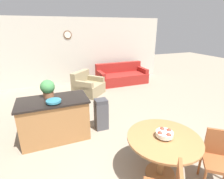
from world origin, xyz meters
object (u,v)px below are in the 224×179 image
at_px(potted_plant, 48,88).
at_px(armchair, 88,86).
at_px(kitchen_island, 55,119).
at_px(dining_table, 163,146).
at_px(teal_bowl, 54,101).
at_px(trash_bin, 101,114).
at_px(fruit_bowl, 165,133).
at_px(couch, 121,76).
at_px(dining_chair_near_right, 218,157).

height_order(potted_plant, armchair, potted_plant).
bearing_deg(kitchen_island, dining_table, -48.60).
bearing_deg(teal_bowl, trash_bin, 10.34).
height_order(kitchen_island, teal_bowl, teal_bowl).
bearing_deg(kitchen_island, teal_bowl, -86.38).
bearing_deg(trash_bin, armchair, 83.70).
height_order(teal_bowl, armchair, teal_bowl).
xyz_separation_m(fruit_bowl, potted_plant, (-1.58, 1.92, 0.31)).
xyz_separation_m(kitchen_island, couch, (3.01, 3.15, -0.17)).
xyz_separation_m(dining_table, fruit_bowl, (0.00, 0.00, 0.23)).
bearing_deg(trash_bin, fruit_bowl, -74.63).
distance_m(teal_bowl, armchair, 2.98).
bearing_deg(teal_bowl, armchair, 63.37).
height_order(trash_bin, armchair, armchair).
distance_m(kitchen_island, couch, 4.36).
bearing_deg(fruit_bowl, dining_chair_near_right, -34.36).
relative_size(dining_table, couch, 0.54).
height_order(dining_chair_near_right, fruit_bowl, dining_chair_near_right).
distance_m(dining_chair_near_right, armchair, 4.65).
height_order(dining_table, armchair, armchair).
height_order(dining_table, fruit_bowl, fruit_bowl).
relative_size(fruit_bowl, potted_plant, 0.71).
relative_size(dining_table, kitchen_island, 0.80).
relative_size(teal_bowl, trash_bin, 0.39).
distance_m(fruit_bowl, armchair, 4.15).
bearing_deg(trash_bin, dining_table, -74.68).
bearing_deg(couch, armchair, -156.26).
distance_m(dining_chair_near_right, potted_plant, 3.32).
bearing_deg(dining_table, dining_chair_near_right, -34.23).
xyz_separation_m(dining_table, potted_plant, (-1.58, 1.92, 0.55)).
bearing_deg(teal_bowl, couch, 48.13).
relative_size(fruit_bowl, armchair, 0.21).
xyz_separation_m(dining_table, dining_chair_near_right, (0.67, -0.45, -0.05)).
bearing_deg(couch, kitchen_island, -133.94).
xyz_separation_m(dining_table, teal_bowl, (-1.50, 1.52, 0.39)).
xyz_separation_m(trash_bin, couch, (1.97, 3.16, -0.09)).
relative_size(kitchen_island, teal_bowl, 4.90).
xyz_separation_m(kitchen_island, teal_bowl, (0.01, -0.20, 0.50)).
bearing_deg(dining_table, teal_bowl, 134.62).
bearing_deg(couch, potted_plant, -136.43).
relative_size(dining_chair_near_right, kitchen_island, 0.63).
relative_size(kitchen_island, potted_plant, 3.81).
xyz_separation_m(teal_bowl, potted_plant, (-0.08, 0.40, 0.15)).
distance_m(dining_table, kitchen_island, 2.29).
bearing_deg(dining_table, fruit_bowl, 42.07).
height_order(potted_plant, couch, potted_plant).
bearing_deg(fruit_bowl, armchair, 92.85).
distance_m(teal_bowl, couch, 4.54).
bearing_deg(armchair, kitchen_island, -161.17).
height_order(kitchen_island, couch, kitchen_island).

